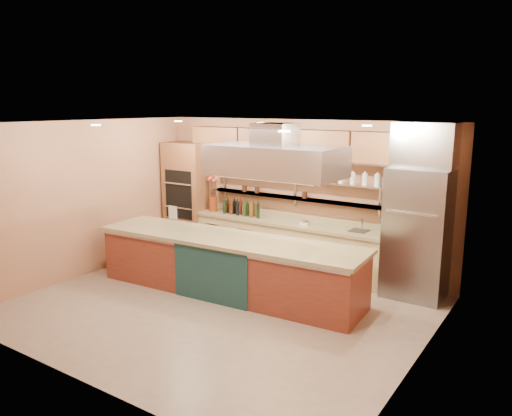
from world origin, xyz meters
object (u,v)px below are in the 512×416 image
Objects in this scene: refrigerator at (417,234)px; green_canister at (267,171)px; kitchen_scale at (305,222)px; flower_vase at (213,204)px; copper_kettle at (259,172)px; island at (228,265)px.

refrigerator is 11.00× the size of green_canister.
refrigerator is 13.57× the size of kitchen_scale.
flower_vase is 1.58× the size of green_canister.
copper_kettle is (0.96, 0.22, 0.70)m from flower_vase.
green_canister reaches higher than copper_kettle.
island is at bearing -45.74° from flower_vase.
kitchen_scale is (0.60, 1.55, 0.50)m from island.
flower_vase is 1.71× the size of copper_kettle.
copper_kettle is (-0.55, 1.77, 1.31)m from island.
flower_vase is 1.38m from green_canister.
island is 25.81× the size of copper_kettle.
green_canister reaches higher than kitchen_scale.
refrigerator is 0.46× the size of island.
flower_vase is at bearing -167.14° from copper_kettle.
refrigerator is 3.09m from island.
kitchen_scale is 1.42m from copper_kettle.
green_canister reaches higher than island.
flower_vase reaches higher than island.
island is 15.07× the size of flower_vase.
island is 2.25m from flower_vase.
refrigerator is at bearing -0.14° from flower_vase.
copper_kettle reaches higher than island.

